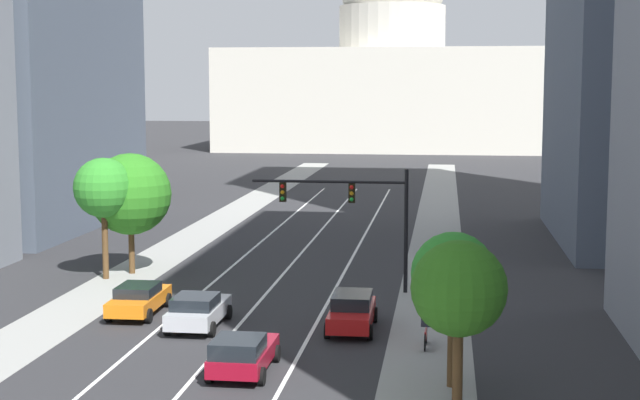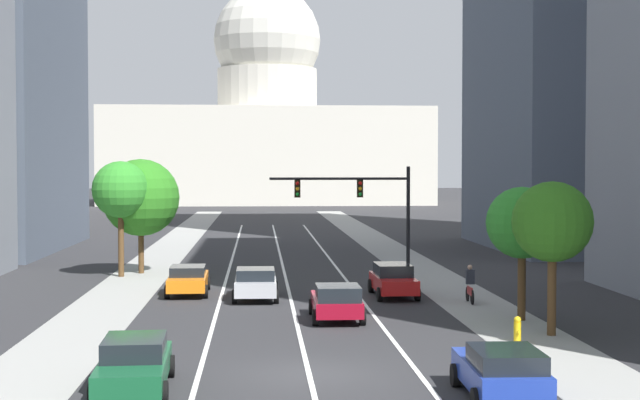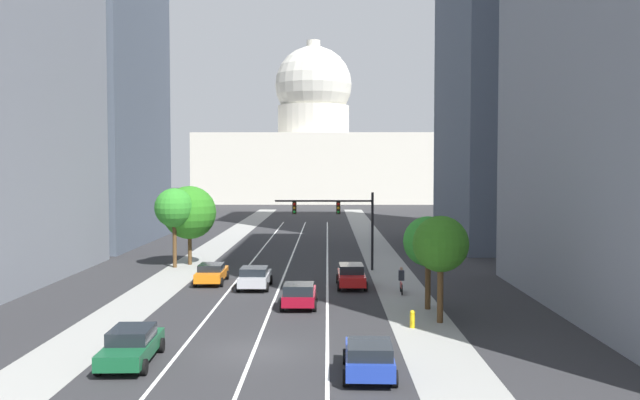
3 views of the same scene
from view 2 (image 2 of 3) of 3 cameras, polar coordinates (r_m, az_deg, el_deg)
name	(u,v)px [view 2 (image 2 of 3)]	position (r m, az deg, el deg)	size (l,w,h in m)	color
ground_plane	(279,251)	(67.42, -2.53, -3.15)	(400.00, 400.00, 0.00)	#2B2B2D
sidewalk_left	(159,258)	(62.78, -9.88, -3.56)	(3.32, 130.00, 0.01)	gray
sidewalk_right	(401,257)	(63.16, 4.97, -3.50)	(3.32, 130.00, 0.01)	gray
lane_stripe_left	(227,275)	(52.51, -5.71, -4.63)	(0.16, 90.00, 0.01)	white
lane_stripe_center	(285,275)	(52.50, -2.17, -4.62)	(0.16, 90.00, 0.01)	white
lane_stripe_right	(342,274)	(52.69, 1.35, -4.59)	(0.16, 90.00, 0.01)	white
capitol_building	(267,127)	(155.36, -3.25, 4.52)	(53.26, 22.16, 37.42)	beige
car_green	(134,363)	(26.09, -11.33, -9.81)	(2.14, 4.85, 1.46)	#14512D
car_silver	(256,283)	(42.93, -3.98, -5.10)	(2.09, 4.35, 1.48)	#B2B5BA
car_red	(393,280)	(43.93, 4.52, -4.89)	(2.00, 4.45, 1.53)	red
car_orange	(188,279)	(45.00, -8.10, -4.84)	(2.05, 4.50, 1.37)	orange
car_crimson	(337,301)	(36.98, 1.03, -6.25)	(2.07, 4.13, 1.49)	maroon
car_blue	(501,371)	(25.03, 11.07, -10.28)	(2.13, 4.18, 1.45)	#1E389E
traffic_signal_mast	(363,200)	(50.97, 2.66, 0.03)	(7.74, 0.39, 6.13)	black
fire_hydrant	(517,329)	(33.27, 12.03, -7.75)	(0.26, 0.35, 0.91)	yellow
cyclist	(470,284)	(42.21, 9.20, -5.13)	(0.37, 1.70, 1.72)	black
street_tree_mid_left	(141,198)	(53.94, -10.95, 0.14)	(4.41, 4.41, 6.56)	#51381E
street_tree_near_right	(552,223)	(34.43, 14.08, -1.36)	(2.92, 2.92, 5.59)	#51381E
street_tree_mid_right	(522,223)	(37.60, 12.31, -1.42)	(2.86, 2.86, 5.32)	#51381E
street_tree_near_left	(121,190)	(52.49, -12.15, 0.59)	(3.15, 3.15, 6.43)	#51381E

